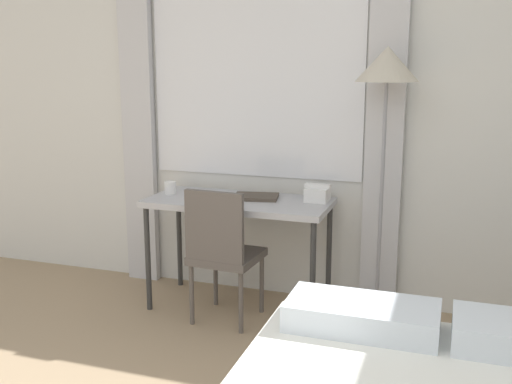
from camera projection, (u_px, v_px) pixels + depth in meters
name	position (u px, v px, depth m)	size (l,w,h in m)	color
wall_back_with_window	(293.00, 104.00, 4.05)	(5.46, 0.13, 2.70)	silver
desk	(239.00, 209.00, 3.94)	(1.20, 0.56, 0.75)	#B2B2B7
desk_chair	(222.00, 248.00, 3.73)	(0.43, 0.43, 0.88)	#59514C
standing_lamp	(386.00, 89.00, 3.55)	(0.38, 0.38, 1.72)	#4C4C51
telephone	(318.00, 193.00, 3.88)	(0.17, 0.18, 0.11)	white
book	(256.00, 197.00, 3.95)	(0.32, 0.25, 0.02)	#4C4238
mug	(170.00, 188.00, 4.08)	(0.08, 0.08, 0.09)	white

